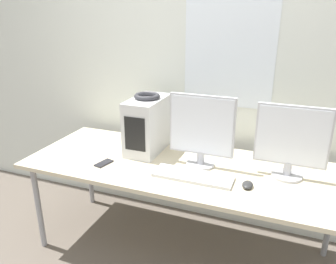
{
  "coord_description": "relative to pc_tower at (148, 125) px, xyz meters",
  "views": [
    {
      "loc": [
        0.63,
        -1.48,
        1.67
      ],
      "look_at": [
        -0.1,
        0.4,
        0.92
      ],
      "focal_mm": 35.0,
      "sensor_mm": 36.0,
      "label": 1
    }
  ],
  "objects": [
    {
      "name": "wall_back",
      "position": [
        0.32,
        0.38,
        0.45
      ],
      "size": [
        8.0,
        0.07,
        2.7
      ],
      "color": "silver",
      "rests_on": "ground_plane"
    },
    {
      "name": "desk",
      "position": [
        0.32,
        -0.15,
        -0.24
      ],
      "size": [
        2.13,
        0.81,
        0.7
      ],
      "color": "beige",
      "rests_on": "ground_plane"
    },
    {
      "name": "pc_tower",
      "position": [
        0.0,
        0.0,
        0.0
      ],
      "size": [
        0.22,
        0.42,
        0.39
      ],
      "color": "silver",
      "rests_on": "desk"
    },
    {
      "name": "headphones",
      "position": [
        0.0,
        0.0,
        0.21
      ],
      "size": [
        0.18,
        0.18,
        0.03
      ],
      "color": "#333338",
      "rests_on": "pc_tower"
    },
    {
      "name": "monitor_main",
      "position": [
        0.43,
        -0.11,
        0.05
      ],
      "size": [
        0.43,
        0.19,
        0.48
      ],
      "color": "#B7B7BC",
      "rests_on": "desk"
    },
    {
      "name": "monitor_right_near",
      "position": [
        0.98,
        -0.07,
        0.04
      ],
      "size": [
        0.43,
        0.19,
        0.46
      ],
      "color": "#B7B7BC",
      "rests_on": "desk"
    },
    {
      "name": "keyboard",
      "position": [
        0.44,
        -0.3,
        -0.19
      ],
      "size": [
        0.5,
        0.16,
        0.02
      ],
      "color": "silver",
      "rests_on": "desk"
    },
    {
      "name": "mouse",
      "position": [
        0.77,
        -0.29,
        -0.18
      ],
      "size": [
        0.06,
        0.09,
        0.03
      ],
      "color": "#2D2D2D",
      "rests_on": "desk"
    },
    {
      "name": "cell_phone",
      "position": [
        -0.18,
        -0.33,
        -0.19
      ],
      "size": [
        0.09,
        0.14,
        0.01
      ],
      "rotation": [
        0.0,
        0.0,
        -0.23
      ],
      "color": "#232328",
      "rests_on": "desk"
    },
    {
      "name": "paper_sheet_left",
      "position": [
        -0.39,
        -0.33,
        -0.2
      ],
      "size": [
        0.31,
        0.35,
        0.0
      ],
      "rotation": [
        0.0,
        0.0,
        0.39
      ],
      "color": "white",
      "rests_on": "desk"
    }
  ]
}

